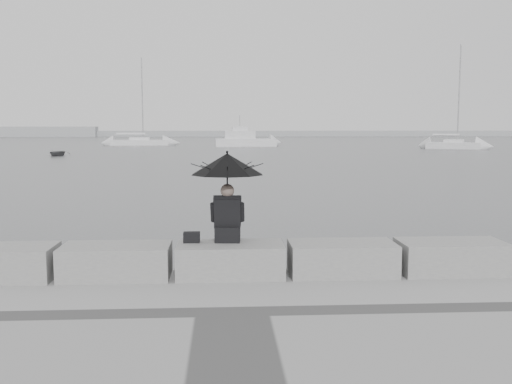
{
  "coord_description": "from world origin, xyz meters",
  "views": [
    {
      "loc": [
        -0.1,
        -8.86,
        2.75
      ],
      "look_at": [
        0.59,
        3.0,
        1.39
      ],
      "focal_mm": 40.0,
      "sensor_mm": 36.0,
      "label": 1
    }
  ],
  "objects": [
    {
      "name": "ground",
      "position": [
        0.0,
        0.0,
        0.0
      ],
      "size": [
        360.0,
        360.0,
        0.0
      ],
      "primitive_type": "plane",
      "color": "#47494C",
      "rests_on": "ground"
    },
    {
      "name": "stone_block_left",
      "position": [
        -1.7,
        -0.45,
        0.75
      ],
      "size": [
        1.6,
        0.8,
        0.5
      ],
      "primitive_type": "cube",
      "color": "slate",
      "rests_on": "promenade"
    },
    {
      "name": "stone_block_centre",
      "position": [
        0.0,
        -0.45,
        0.75
      ],
      "size": [
        1.6,
        0.8,
        0.5
      ],
      "primitive_type": "cube",
      "color": "slate",
      "rests_on": "promenade"
    },
    {
      "name": "stone_block_right",
      "position": [
        1.7,
        -0.45,
        0.75
      ],
      "size": [
        1.6,
        0.8,
        0.5
      ],
      "primitive_type": "cube",
      "color": "slate",
      "rests_on": "promenade"
    },
    {
      "name": "stone_block_far_right",
      "position": [
        3.4,
        -0.45,
        0.75
      ],
      "size": [
        1.6,
        0.8,
        0.5
      ],
      "primitive_type": "cube",
      "color": "slate",
      "rests_on": "promenade"
    },
    {
      "name": "seated_person",
      "position": [
        -0.04,
        -0.26,
        1.99
      ],
      "size": [
        1.12,
        1.12,
        1.39
      ],
      "rotation": [
        0.0,
        0.0,
        -0.08
      ],
      "color": "black",
      "rests_on": "stone_block_centre"
    },
    {
      "name": "bag",
      "position": [
        -0.58,
        -0.31,
        1.08
      ],
      "size": [
        0.25,
        0.14,
        0.16
      ],
      "primitive_type": "cube",
      "color": "black",
      "rests_on": "stone_block_centre"
    },
    {
      "name": "distant_landmass",
      "position": [
        -8.14,
        154.51,
        0.9
      ],
      "size": [
        180.0,
        8.0,
        2.8
      ],
      "color": "#97999C",
      "rests_on": "ground"
    },
    {
      "name": "sailboat_left",
      "position": [
        -12.47,
        76.83,
        0.52
      ],
      "size": [
        8.51,
        3.17,
        12.9
      ],
      "rotation": [
        0.0,
        0.0,
        0.09
      ],
      "color": "white",
      "rests_on": "ground"
    },
    {
      "name": "sailboat_right",
      "position": [
        28.76,
        61.13,
        0.54
      ],
      "size": [
        6.81,
        5.31,
        12.9
      ],
      "rotation": [
        0.0,
        0.0,
        -0.52
      ],
      "color": "white",
      "rests_on": "ground"
    },
    {
      "name": "motor_cruiser",
      "position": [
        3.08,
        71.05,
        0.89
      ],
      "size": [
        8.51,
        3.07,
        4.5
      ],
      "rotation": [
        0.0,
        0.0,
        0.03
      ],
      "color": "white",
      "rests_on": "ground"
    },
    {
      "name": "dinghy",
      "position": [
        -15.97,
        46.71,
        0.27
      ],
      "size": [
        3.25,
        1.53,
        0.54
      ],
      "primitive_type": "imported",
      "rotation": [
        0.0,
        0.0,
        0.06
      ],
      "color": "slate",
      "rests_on": "ground"
    }
  ]
}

